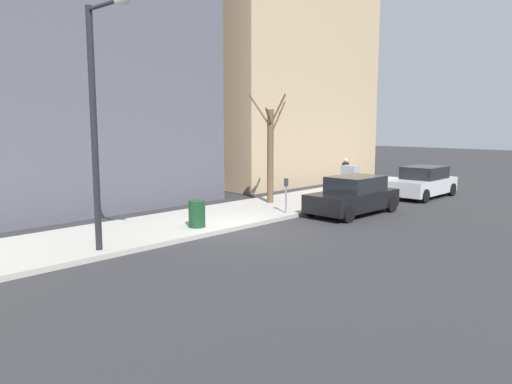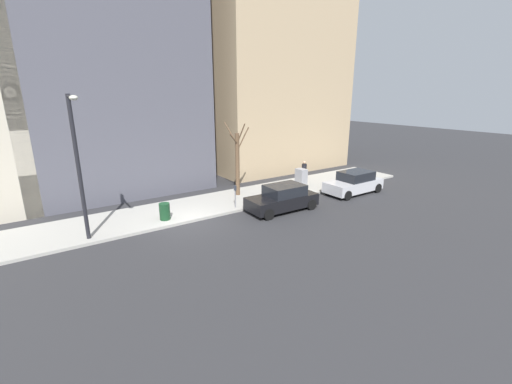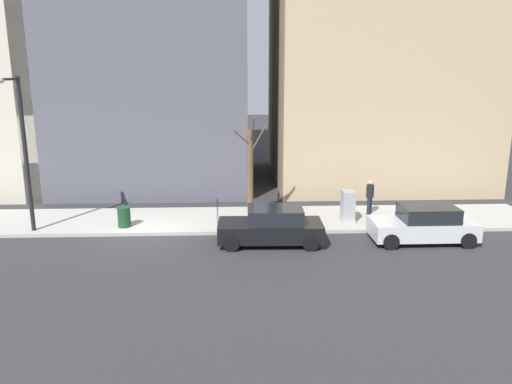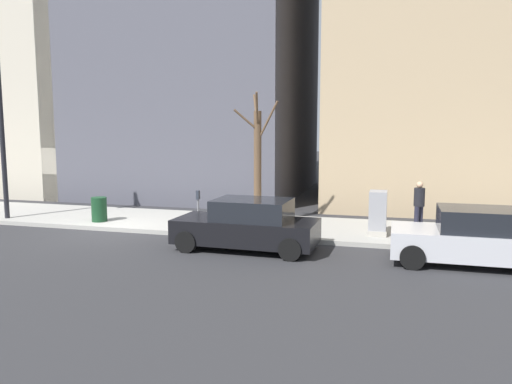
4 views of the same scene
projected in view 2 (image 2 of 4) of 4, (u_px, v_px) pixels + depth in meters
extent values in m
plane|color=#2B2B2D|center=(189.00, 223.00, 18.18)|extent=(120.00, 120.00, 0.00)
cube|color=#9E9B93|center=(175.00, 212.00, 19.74)|extent=(4.00, 36.00, 0.15)
cube|color=#B7B7BC|center=(353.00, 185.00, 23.41)|extent=(1.81, 4.20, 0.70)
cube|color=black|center=(356.00, 176.00, 23.33)|extent=(1.61, 2.20, 0.60)
cylinder|color=black|center=(347.00, 195.00, 21.96)|extent=(0.22, 0.64, 0.64)
cylinder|color=black|center=(328.00, 190.00, 23.30)|extent=(0.22, 0.64, 0.64)
cylinder|color=black|center=(378.00, 188.00, 23.66)|extent=(0.22, 0.64, 0.64)
cylinder|color=black|center=(358.00, 183.00, 25.00)|extent=(0.22, 0.64, 0.64)
cube|color=black|center=(282.00, 201.00, 20.00)|extent=(1.91, 4.24, 0.70)
cube|color=black|center=(285.00, 190.00, 19.92)|extent=(1.66, 2.24, 0.60)
cylinder|color=black|center=(268.00, 214.00, 18.57)|extent=(0.24, 0.65, 0.64)
cylinder|color=black|center=(252.00, 206.00, 19.94)|extent=(0.24, 0.65, 0.64)
cylinder|color=black|center=(311.00, 204.00, 20.20)|extent=(0.24, 0.65, 0.64)
cylinder|color=black|center=(293.00, 197.00, 21.57)|extent=(0.24, 0.65, 0.64)
cylinder|color=slate|center=(235.00, 199.00, 20.07)|extent=(0.07, 0.07, 1.05)
cube|color=#2D333D|center=(235.00, 188.00, 19.88)|extent=(0.14, 0.10, 0.30)
cube|color=#A8A399|center=(301.00, 188.00, 24.08)|extent=(0.83, 0.61, 0.18)
cube|color=#939399|center=(301.00, 178.00, 23.88)|extent=(0.75, 0.55, 1.25)
cylinder|color=black|center=(79.00, 170.00, 15.05)|extent=(0.18, 0.18, 6.50)
cylinder|color=black|center=(70.00, 96.00, 13.53)|extent=(1.60, 0.10, 0.10)
ellipsoid|color=beige|center=(74.00, 98.00, 12.91)|extent=(0.56, 0.32, 0.20)
cylinder|color=brown|center=(237.00, 165.00, 22.16)|extent=(0.28, 0.28, 4.06)
cylinder|color=brown|center=(234.00, 139.00, 21.29)|extent=(0.47, 0.84, 0.82)
cylinder|color=brown|center=(231.00, 134.00, 21.86)|extent=(0.96, 0.47, 1.44)
cylinder|color=brown|center=(243.00, 139.00, 21.85)|extent=(0.23, 0.85, 1.49)
cylinder|color=brown|center=(241.00, 134.00, 21.36)|extent=(0.77, 0.23, 1.33)
cylinder|color=#14381E|center=(165.00, 211.00, 18.19)|extent=(0.56, 0.56, 0.90)
cylinder|color=#1E1E2D|center=(304.00, 178.00, 25.49)|extent=(0.16, 0.16, 0.82)
cylinder|color=#1E1E2D|center=(304.00, 177.00, 25.72)|extent=(0.16, 0.16, 0.82)
cylinder|color=black|center=(304.00, 168.00, 25.41)|extent=(0.36, 0.36, 0.62)
sphere|color=tan|center=(304.00, 162.00, 25.29)|extent=(0.22, 0.22, 0.22)
cube|color=tan|center=(258.00, 53.00, 31.36)|extent=(12.21, 12.21, 20.32)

